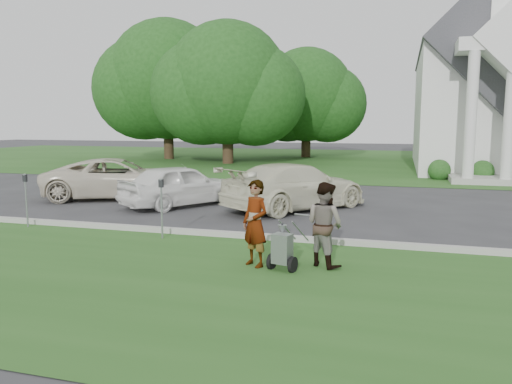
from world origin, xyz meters
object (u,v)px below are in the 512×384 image
at_px(car_b, 181,185).
at_px(car_c, 295,186).
at_px(church, 497,71).
at_px(tree_left, 227,89).
at_px(person_right, 325,225).
at_px(tree_back, 306,99).
at_px(striping_cart, 282,250).
at_px(person_left, 255,224).
at_px(tree_far, 167,85).
at_px(car_a, 118,178).
at_px(parking_meter_far, 26,194).
at_px(parking_meter_near, 162,201).

distance_m(car_b, car_c, 3.91).
height_order(church, tree_left, church).
bearing_deg(person_right, tree_back, -45.18).
distance_m(striping_cart, person_left, 0.74).
distance_m(tree_far, car_a, 21.42).
bearing_deg(car_c, striping_cart, 136.36).
bearing_deg(car_c, car_a, 32.29).
xyz_separation_m(church, parking_meter_far, (-15.01, -22.94, -5.02)).
height_order(church, person_right, church).
distance_m(tree_left, person_left, 25.66).
height_order(church, car_b, church).
height_order(church, person_left, church).
bearing_deg(church, person_right, -105.42).
xyz_separation_m(person_left, parking_meter_far, (-6.99, 1.84, 0.06)).
height_order(tree_left, car_b, tree_left).
xyz_separation_m(church, striping_cart, (-7.44, -24.92, -5.52)).
bearing_deg(person_right, tree_far, -24.74).
distance_m(church, person_left, 26.54).
bearing_deg(car_b, striping_cart, 160.60).
bearing_deg(parking_meter_near, person_left, -29.79).
bearing_deg(tree_left, tree_back, 63.43).
bearing_deg(parking_meter_far, tree_back, 86.16).
height_order(tree_left, parking_meter_near, tree_left).
bearing_deg(car_b, church, -91.89).
distance_m(person_right, parking_meter_near, 4.33).
bearing_deg(church, car_b, -124.00).
bearing_deg(church, person_left, -107.95).
distance_m(person_left, person_right, 1.36).
relative_size(person_right, car_c, 0.32).
bearing_deg(car_c, parking_meter_near, 102.67).
distance_m(tree_left, car_a, 17.08).
xyz_separation_m(tree_left, car_b, (4.50, -17.42, -4.39)).
bearing_deg(person_right, parking_meter_far, 23.60).
xyz_separation_m(car_b, car_c, (3.88, 0.47, 0.04)).
relative_size(parking_meter_near, car_a, 0.27).
bearing_deg(car_b, car_c, -140.91).
distance_m(striping_cart, car_c, 6.96).
bearing_deg(church, car_a, -131.44).
distance_m(church, car_b, 22.98).
xyz_separation_m(tree_back, car_a, (-2.50, -24.44, -3.98)).
bearing_deg(tree_left, church, 3.79).
height_order(person_left, parking_meter_near, person_left).
relative_size(tree_far, tree_back, 1.21).
height_order(person_left, car_c, person_left).
bearing_deg(church, parking_meter_far, -123.20).
bearing_deg(person_left, striping_cart, 17.82).
distance_m(tree_back, person_left, 32.28).
bearing_deg(tree_back, parking_meter_far, -93.84).
bearing_deg(person_right, person_left, 50.56).
relative_size(parking_meter_near, car_b, 0.35).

